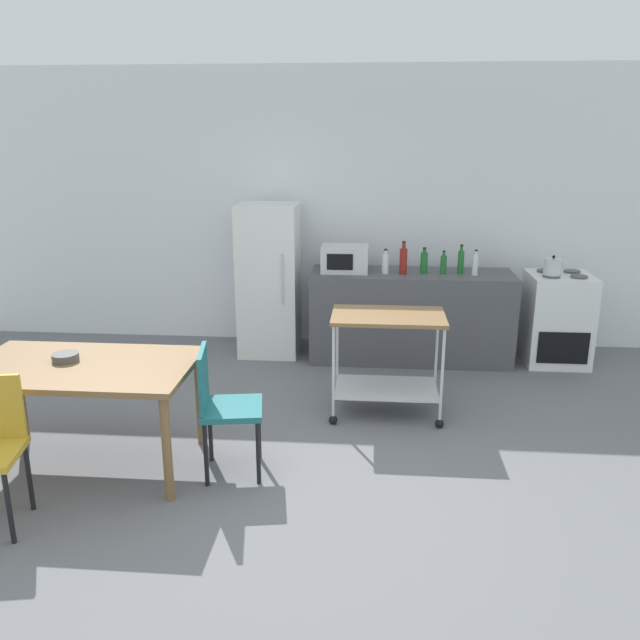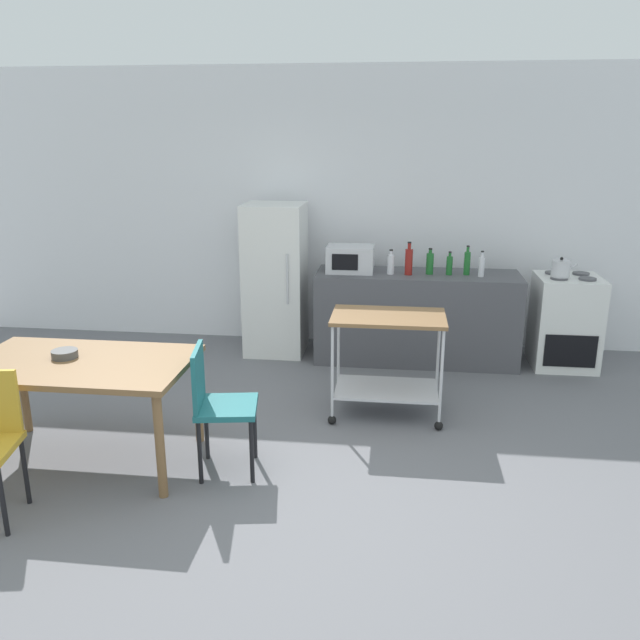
% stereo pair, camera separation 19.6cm
% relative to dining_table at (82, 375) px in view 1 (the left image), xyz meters
% --- Properties ---
extents(ground_plane, '(12.00, 12.00, 0.00)m').
position_rel_dining_table_xyz_m(ground_plane, '(1.43, -0.19, -0.67)').
color(ground_plane, slate).
extents(back_wall, '(8.40, 0.12, 2.90)m').
position_rel_dining_table_xyz_m(back_wall, '(1.43, 3.01, 0.78)').
color(back_wall, white).
rests_on(back_wall, ground_plane).
extents(kitchen_counter, '(2.00, 0.64, 0.90)m').
position_rel_dining_table_xyz_m(kitchen_counter, '(2.33, 2.41, -0.22)').
color(kitchen_counter, '#4C4C51').
rests_on(kitchen_counter, ground_plane).
extents(dining_table, '(1.50, 0.90, 0.75)m').
position_rel_dining_table_xyz_m(dining_table, '(0.00, 0.00, 0.00)').
color(dining_table, brown).
rests_on(dining_table, ground_plane).
extents(chair_teal, '(0.46, 0.46, 0.89)m').
position_rel_dining_table_xyz_m(chair_teal, '(0.96, -0.02, -0.15)').
color(chair_teal, '#1E666B').
rests_on(chair_teal, ground_plane).
extents(stove_oven, '(0.60, 0.61, 0.92)m').
position_rel_dining_table_xyz_m(stove_oven, '(3.78, 2.43, -0.22)').
color(stove_oven, white).
rests_on(stove_oven, ground_plane).
extents(refrigerator, '(0.60, 0.63, 1.55)m').
position_rel_dining_table_xyz_m(refrigerator, '(0.88, 2.51, 0.10)').
color(refrigerator, white).
rests_on(refrigerator, ground_plane).
extents(kitchen_cart, '(0.91, 0.57, 0.85)m').
position_rel_dining_table_xyz_m(kitchen_cart, '(2.07, 1.05, -0.10)').
color(kitchen_cart, brown).
rests_on(kitchen_cart, ground_plane).
extents(microwave, '(0.46, 0.35, 0.26)m').
position_rel_dining_table_xyz_m(microwave, '(1.66, 2.41, 0.36)').
color(microwave, silver).
rests_on(microwave, kitchen_counter).
extents(bottle_wine, '(0.07, 0.07, 0.24)m').
position_rel_dining_table_xyz_m(bottle_wine, '(2.06, 2.35, 0.33)').
color(bottle_wine, silver).
rests_on(bottle_wine, kitchen_counter).
extents(bottle_soy_sauce, '(0.07, 0.07, 0.32)m').
position_rel_dining_table_xyz_m(bottle_soy_sauce, '(2.23, 2.34, 0.36)').
color(bottle_soy_sauce, maroon).
rests_on(bottle_soy_sauce, kitchen_counter).
extents(bottle_sesame_oil, '(0.07, 0.07, 0.26)m').
position_rel_dining_table_xyz_m(bottle_sesame_oil, '(2.44, 2.40, 0.34)').
color(bottle_sesame_oil, '#1E6628').
rests_on(bottle_sesame_oil, kitchen_counter).
extents(bottle_vinegar, '(0.06, 0.06, 0.23)m').
position_rel_dining_table_xyz_m(bottle_vinegar, '(2.63, 2.39, 0.33)').
color(bottle_vinegar, '#1E6628').
rests_on(bottle_vinegar, kitchen_counter).
extents(bottle_sparkling_water, '(0.06, 0.06, 0.29)m').
position_rel_dining_table_xyz_m(bottle_sparkling_water, '(2.80, 2.41, 0.35)').
color(bottle_sparkling_water, '#1E6628').
rests_on(bottle_sparkling_water, kitchen_counter).
extents(bottle_hot_sauce, '(0.06, 0.06, 0.25)m').
position_rel_dining_table_xyz_m(bottle_hot_sauce, '(2.93, 2.34, 0.33)').
color(bottle_hot_sauce, silver).
rests_on(bottle_hot_sauce, kitchen_counter).
extents(fruit_bowl, '(0.18, 0.18, 0.05)m').
position_rel_dining_table_xyz_m(fruit_bowl, '(-0.13, 0.05, 0.11)').
color(fruit_bowl, '#4C4C4C').
rests_on(fruit_bowl, dining_table).
extents(kettle, '(0.24, 0.17, 0.19)m').
position_rel_dining_table_xyz_m(kettle, '(3.66, 2.33, 0.33)').
color(kettle, silver).
rests_on(kettle, stove_oven).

